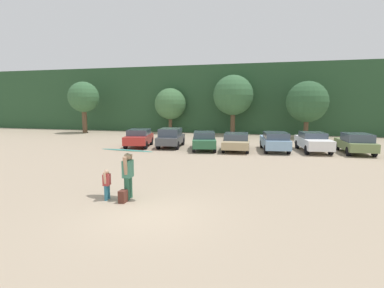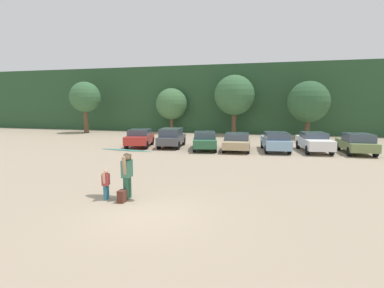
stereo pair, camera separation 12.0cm
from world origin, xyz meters
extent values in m
plane|color=tan|center=(0.00, 0.00, 0.00)|extent=(120.00, 120.00, 0.00)
cube|color=#284C2D|center=(0.00, 33.90, 4.14)|extent=(108.00, 12.00, 8.28)
cylinder|color=brown|center=(-18.65, 24.04, 1.41)|extent=(0.57, 0.57, 2.83)
sphere|color=#38663D|center=(-18.65, 24.04, 4.41)|extent=(3.72, 3.72, 3.72)
cylinder|color=brown|center=(-8.47, 26.96, 0.96)|extent=(0.43, 0.43, 1.93)
sphere|color=#427042|center=(-8.47, 26.96, 3.57)|extent=(3.86, 3.86, 3.86)
cylinder|color=brown|center=(-0.63, 26.17, 1.31)|extent=(0.52, 0.52, 2.62)
sphere|color=#38663D|center=(-0.63, 26.17, 4.56)|extent=(4.55, 4.55, 4.55)
cylinder|color=brown|center=(7.19, 24.75, 1.00)|extent=(0.47, 0.47, 1.99)
sphere|color=#2D5633|center=(7.19, 24.75, 3.79)|extent=(4.24, 4.24, 4.24)
cube|color=#B72D28|center=(-6.95, 14.39, 0.66)|extent=(2.60, 4.24, 0.66)
cube|color=#3F4C5B|center=(-6.96, 14.43, 1.23)|extent=(2.06, 2.39, 0.48)
cylinder|color=black|center=(-8.02, 15.49, 0.33)|extent=(0.36, 0.69, 0.66)
cylinder|color=black|center=(-6.44, 15.83, 0.33)|extent=(0.36, 0.69, 0.66)
cylinder|color=black|center=(-7.46, 12.95, 0.33)|extent=(0.36, 0.69, 0.66)
cylinder|color=black|center=(-5.88, 13.29, 0.33)|extent=(0.36, 0.69, 0.66)
cube|color=#4C4F54|center=(-4.32, 14.93, 0.64)|extent=(2.21, 4.17, 0.61)
cube|color=#3F4C5B|center=(-4.29, 14.71, 1.26)|extent=(1.85, 2.42, 0.64)
cylinder|color=black|center=(-5.25, 16.14, 0.34)|extent=(0.30, 0.70, 0.67)
cylinder|color=black|center=(-3.71, 16.33, 0.34)|extent=(0.30, 0.70, 0.67)
cylinder|color=black|center=(-4.93, 13.53, 0.34)|extent=(0.30, 0.70, 0.67)
cylinder|color=black|center=(-3.38, 13.72, 0.34)|extent=(0.30, 0.70, 0.67)
cube|color=#2D6642|center=(-1.34, 14.22, 0.64)|extent=(2.61, 4.40, 0.61)
cube|color=#3F4C5B|center=(-1.32, 14.15, 1.18)|extent=(2.05, 2.54, 0.48)
cylinder|color=black|center=(-2.40, 15.36, 0.33)|extent=(0.36, 0.70, 0.66)
cylinder|color=black|center=(-0.89, 15.71, 0.33)|extent=(0.36, 0.70, 0.66)
cylinder|color=black|center=(-1.78, 12.72, 0.33)|extent=(0.36, 0.70, 0.66)
cylinder|color=black|center=(-0.27, 13.07, 0.33)|extent=(0.36, 0.70, 0.66)
cube|color=tan|center=(1.14, 14.56, 0.58)|extent=(2.25, 4.52, 0.55)
cube|color=#3F4C5B|center=(1.14, 14.53, 1.10)|extent=(1.94, 2.42, 0.48)
cylinder|color=black|center=(0.17, 15.94, 0.31)|extent=(0.26, 0.63, 0.61)
cylinder|color=black|center=(1.90, 16.07, 0.31)|extent=(0.26, 0.63, 0.61)
cylinder|color=black|center=(0.37, 13.05, 0.31)|extent=(0.26, 0.63, 0.61)
cylinder|color=black|center=(2.11, 13.18, 0.31)|extent=(0.26, 0.63, 0.61)
cube|color=#84ADD1|center=(3.99, 15.04, 0.66)|extent=(2.37, 4.62, 0.69)
cube|color=#3F4C5B|center=(4.07, 14.47, 1.24)|extent=(1.96, 2.67, 0.47)
cylinder|color=black|center=(3.00, 16.37, 0.31)|extent=(0.30, 0.65, 0.63)
cylinder|color=black|center=(4.59, 16.59, 0.31)|extent=(0.30, 0.65, 0.63)
cylinder|color=black|center=(3.40, 13.48, 0.31)|extent=(0.30, 0.65, 0.63)
cylinder|color=black|center=(4.99, 13.70, 0.31)|extent=(0.30, 0.65, 0.63)
cube|color=white|center=(6.80, 15.38, 0.69)|extent=(2.44, 4.74, 0.70)
cube|color=#3F4C5B|center=(6.77, 15.58, 1.24)|extent=(1.93, 2.26, 0.41)
cylinder|color=black|center=(5.78, 16.75, 0.34)|extent=(0.32, 0.70, 0.67)
cylinder|color=black|center=(7.39, 16.98, 0.34)|extent=(0.32, 0.70, 0.67)
cylinder|color=black|center=(6.22, 13.79, 0.34)|extent=(0.32, 0.70, 0.67)
cylinder|color=black|center=(7.82, 14.02, 0.34)|extent=(0.32, 0.70, 0.67)
cube|color=#6B7F4C|center=(9.65, 15.33, 0.62)|extent=(2.13, 4.25, 0.60)
cube|color=#3F4C5B|center=(9.67, 14.95, 1.20)|extent=(1.84, 2.29, 0.56)
cylinder|color=black|center=(8.73, 16.63, 0.32)|extent=(0.27, 0.66, 0.65)
cylinder|color=black|center=(10.37, 16.75, 0.32)|extent=(0.27, 0.66, 0.65)
cylinder|color=black|center=(8.92, 13.91, 0.32)|extent=(0.27, 0.66, 0.65)
cylinder|color=black|center=(10.57, 14.02, 0.32)|extent=(0.27, 0.66, 0.65)
cylinder|color=#26593F|center=(-1.38, 1.19, 0.42)|extent=(0.20, 0.20, 0.84)
cylinder|color=#26593F|center=(-1.41, 1.48, 0.42)|extent=(0.20, 0.20, 0.84)
cube|color=#3F7F66|center=(-1.40, 1.33, 1.16)|extent=(0.36, 0.46, 0.64)
sphere|color=tan|center=(-1.40, 1.33, 1.62)|extent=(0.27, 0.27, 0.27)
cylinder|color=tan|center=(-1.37, 1.10, 1.33)|extent=(0.17, 0.27, 0.69)
cylinder|color=tan|center=(-1.42, 1.57, 1.33)|extent=(0.18, 0.34, 0.69)
cylinder|color=teal|center=(-2.11, 0.93, 0.28)|extent=(0.13, 0.13, 0.56)
cylinder|color=teal|center=(-2.13, 1.12, 0.28)|extent=(0.13, 0.13, 0.56)
cube|color=#B23838|center=(-2.12, 1.02, 0.77)|extent=(0.24, 0.30, 0.43)
sphere|color=#D8AD8C|center=(-2.12, 1.02, 1.07)|extent=(0.18, 0.18, 0.18)
cylinder|color=#D8AD8C|center=(-2.10, 0.87, 0.88)|extent=(0.11, 0.17, 0.46)
cylinder|color=#D8AD8C|center=(-2.13, 1.18, 0.88)|extent=(0.12, 0.25, 0.46)
ellipsoid|color=teal|center=(-1.47, 1.45, 1.84)|extent=(2.22, 0.79, 0.19)
cube|color=#592D23|center=(-1.39, 0.88, 0.23)|extent=(0.24, 0.34, 0.45)
camera|label=1|loc=(3.79, -8.85, 3.58)|focal=28.44mm
camera|label=2|loc=(3.91, -8.81, 3.58)|focal=28.44mm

